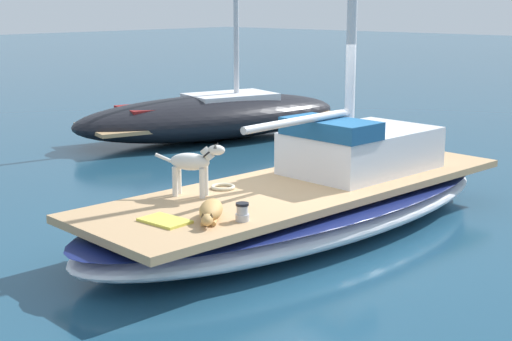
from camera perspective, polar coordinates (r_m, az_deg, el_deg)
The scene contains 9 objects.
ground_plane at distance 10.39m, azimuth 3.71°, elevation -4.53°, with size 120.00×120.00×0.00m, color navy.
sailboat_main at distance 10.30m, azimuth 3.74°, elevation -2.75°, with size 3.05×7.40×0.66m.
cabin_house at distance 10.97m, azimuth 7.78°, elevation 1.71°, with size 1.56×2.32×0.84m.
dog_tan at distance 8.50m, azimuth -3.46°, elevation -3.09°, with size 0.66×0.79×0.22m.
dog_white at distance 9.48m, azimuth -4.78°, elevation 0.52°, with size 0.87×0.50×0.70m.
deck_winch at distance 8.46m, azimuth -1.05°, elevation -3.21°, with size 0.16×0.16×0.21m.
coiled_rope at distance 9.93m, azimuth -2.53°, elevation -1.25°, with size 0.32×0.32×0.04m, color beige.
deck_towel at distance 8.50m, azimuth -6.94°, elevation -3.81°, with size 0.56×0.36×0.03m, color #D8D14C.
moored_boat_port_side at distance 17.19m, azimuth -3.41°, elevation 4.19°, with size 4.06×6.93×6.37m.
Camera 1 is at (6.15, -7.79, 3.08)m, focal length 52.65 mm.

